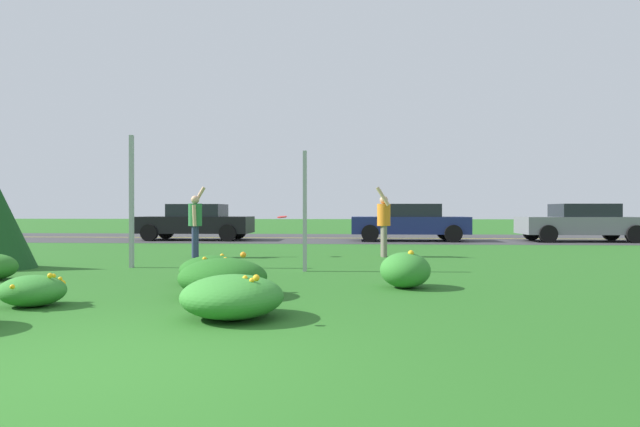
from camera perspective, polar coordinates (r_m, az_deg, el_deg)
The scene contains 16 objects.
ground_plane at distance 13.11m, azimuth -4.80°, elevation -4.89°, with size 120.00×120.00×0.00m, color #26601E.
highway_strip at distance 22.30m, azimuth -1.21°, elevation -2.73°, with size 120.00×7.83×0.01m, color #38383A.
highway_center_stripe at distance 22.30m, azimuth -1.21°, elevation -2.72°, with size 120.00×0.16×0.00m, color yellow.
daylily_clump_near_camera at distance 8.69m, azimuth -11.74°, elevation -6.05°, with size 1.08×1.16×0.47m.
daylily_clump_mid_left at distance 8.09m, azimuth 9.41°, elevation -6.18°, with size 0.78×0.82×0.59m.
daylily_clump_mid_right at distance 7.30m, azimuth -10.69°, elevation -6.95°, with size 1.23×1.13×0.59m.
daylily_clump_front_center at distance 5.84m, azimuth -9.69°, elevation -9.04°, with size 1.14×1.12×0.53m.
daylily_clump_front_left at distance 7.38m, azimuth -29.20°, elevation -7.46°, with size 0.81×0.74×0.42m.
sign_post_near_path at distance 11.43m, azimuth -20.12°, elevation 1.26°, with size 0.07×0.10×2.76m.
sign_post_by_roadside at distance 10.08m, azimuth -1.69°, elevation 0.27°, with size 0.07×0.10×2.36m.
person_thrower_green_shirt at distance 13.46m, azimuth -13.63°, elevation -0.73°, with size 0.38×0.51×1.81m.
person_catcher_orange_shirt at distance 13.33m, azimuth 7.06°, elevation -0.74°, with size 0.39×0.51×1.80m.
frisbee_red at distance 13.35m, azimuth -4.22°, elevation -0.39°, with size 0.25×0.25×0.07m.
car_gray_leftmost at distance 22.20m, azimuth 26.94°, elevation -0.88°, with size 4.50×2.00×1.45m.
car_navy_center_left at distance 20.53m, azimuth 9.87°, elevation -0.94°, with size 4.50×2.00×1.45m.
car_black_center_right at distance 21.40m, azimuth -13.56°, elevation -0.89°, with size 4.50×2.00×1.45m.
Camera 1 is at (1.97, -3.64, 1.19)m, focal length 28.93 mm.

